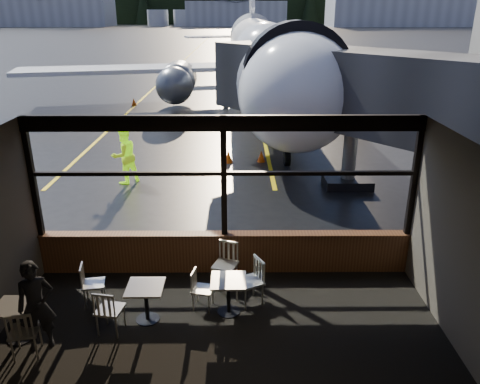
{
  "coord_description": "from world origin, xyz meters",
  "views": [
    {
      "loc": [
        0.28,
        -9.1,
        5.41
      ],
      "look_at": [
        0.34,
        1.0,
        1.5
      ],
      "focal_mm": 35.0,
      "sensor_mm": 36.0,
      "label": 1
    }
  ],
  "objects_px": {
    "jet_bridge": "(343,113)",
    "chair_mid_s": "(110,310)",
    "passenger": "(36,306)",
    "cone_nose": "(261,156)",
    "airliner": "(265,10)",
    "ground_crew": "(124,156)",
    "chair_near_n": "(225,266)",
    "cone_extra": "(228,157)",
    "cafe_table_near": "(229,296)",
    "chair_near_w": "(203,290)",
    "cafe_table_mid": "(146,303)",
    "chair_near_e": "(250,282)",
    "cafe_table_left": "(17,323)",
    "chair_mid_w": "(94,284)",
    "cone_wing": "(134,102)",
    "chair_left_s": "(25,331)"
  },
  "relations": [
    {
      "from": "cafe_table_near",
      "to": "chair_near_w",
      "type": "bearing_deg",
      "value": 162.32
    },
    {
      "from": "cafe_table_left",
      "to": "airliner",
      "type": "bearing_deg",
      "value": 76.07
    },
    {
      "from": "cafe_table_near",
      "to": "cafe_table_left",
      "type": "relative_size",
      "value": 1.04
    },
    {
      "from": "chair_near_w",
      "to": "cone_wing",
      "type": "height_order",
      "value": "chair_near_w"
    },
    {
      "from": "cafe_table_near",
      "to": "passenger",
      "type": "distance_m",
      "value": 3.36
    },
    {
      "from": "cafe_table_mid",
      "to": "chair_near_e",
      "type": "distance_m",
      "value": 2.0
    },
    {
      "from": "chair_near_e",
      "to": "chair_mid_w",
      "type": "height_order",
      "value": "chair_near_e"
    },
    {
      "from": "chair_near_w",
      "to": "cafe_table_mid",
      "type": "bearing_deg",
      "value": -57.37
    },
    {
      "from": "jet_bridge",
      "to": "cafe_table_left",
      "type": "distance_m",
      "value": 10.8
    },
    {
      "from": "chair_mid_s",
      "to": "cone_wing",
      "type": "bearing_deg",
      "value": 111.09
    },
    {
      "from": "cone_extra",
      "to": "chair_mid_s",
      "type": "bearing_deg",
      "value": -100.84
    },
    {
      "from": "chair_near_n",
      "to": "passenger",
      "type": "xyz_separation_m",
      "value": [
        -3.11,
        -1.89,
        0.34
      ]
    },
    {
      "from": "jet_bridge",
      "to": "ground_crew",
      "type": "relative_size",
      "value": 5.9
    },
    {
      "from": "jet_bridge",
      "to": "ground_crew",
      "type": "bearing_deg",
      "value": 177.45
    },
    {
      "from": "chair_near_n",
      "to": "chair_mid_s",
      "type": "height_order",
      "value": "chair_near_n"
    },
    {
      "from": "chair_near_w",
      "to": "chair_mid_s",
      "type": "bearing_deg",
      "value": -54.22
    },
    {
      "from": "chair_left_s",
      "to": "cone_wing",
      "type": "distance_m",
      "value": 22.57
    },
    {
      "from": "ground_crew",
      "to": "cone_nose",
      "type": "distance_m",
      "value": 5.26
    },
    {
      "from": "ground_crew",
      "to": "cone_nose",
      "type": "height_order",
      "value": "ground_crew"
    },
    {
      "from": "ground_crew",
      "to": "cone_nose",
      "type": "xyz_separation_m",
      "value": [
        4.68,
        2.3,
        -0.73
      ]
    },
    {
      "from": "chair_near_e",
      "to": "cone_extra",
      "type": "xyz_separation_m",
      "value": [
        -0.57,
        9.23,
        -0.25
      ]
    },
    {
      "from": "chair_mid_w",
      "to": "chair_mid_s",
      "type": "bearing_deg",
      "value": 21.4
    },
    {
      "from": "cafe_table_left",
      "to": "passenger",
      "type": "distance_m",
      "value": 0.69
    },
    {
      "from": "jet_bridge",
      "to": "cone_nose",
      "type": "bearing_deg",
      "value": 132.56
    },
    {
      "from": "chair_mid_w",
      "to": "ground_crew",
      "type": "relative_size",
      "value": 0.46
    },
    {
      "from": "chair_mid_w",
      "to": "ground_crew",
      "type": "xyz_separation_m",
      "value": [
        -0.94,
        7.04,
        0.51
      ]
    },
    {
      "from": "cone_extra",
      "to": "chair_left_s",
      "type": "bearing_deg",
      "value": -106.64
    },
    {
      "from": "jet_bridge",
      "to": "chair_mid_s",
      "type": "distance_m",
      "value": 9.64
    },
    {
      "from": "chair_near_e",
      "to": "cone_nose",
      "type": "xyz_separation_m",
      "value": [
        0.69,
        9.36,
        -0.27
      ]
    },
    {
      "from": "passenger",
      "to": "cone_nose",
      "type": "relative_size",
      "value": 3.79
    },
    {
      "from": "chair_mid_s",
      "to": "passenger",
      "type": "relative_size",
      "value": 0.56
    },
    {
      "from": "chair_near_w",
      "to": "chair_near_n",
      "type": "bearing_deg",
      "value": 163.66
    },
    {
      "from": "airliner",
      "to": "ground_crew",
      "type": "height_order",
      "value": "airliner"
    },
    {
      "from": "airliner",
      "to": "cafe_table_mid",
      "type": "xyz_separation_m",
      "value": [
        -3.31,
        -21.5,
        -5.11
      ]
    },
    {
      "from": "ground_crew",
      "to": "cone_extra",
      "type": "height_order",
      "value": "ground_crew"
    },
    {
      "from": "cafe_table_near",
      "to": "chair_near_w",
      "type": "relative_size",
      "value": 0.9
    },
    {
      "from": "jet_bridge",
      "to": "cone_extra",
      "type": "xyz_separation_m",
      "value": [
        -3.66,
        2.49,
        -2.2
      ]
    },
    {
      "from": "chair_near_e",
      "to": "cone_nose",
      "type": "bearing_deg",
      "value": -30.72
    },
    {
      "from": "jet_bridge",
      "to": "cafe_table_near",
      "type": "height_order",
      "value": "jet_bridge"
    },
    {
      "from": "chair_near_w",
      "to": "cone_extra",
      "type": "xyz_separation_m",
      "value": [
        0.33,
        9.38,
        -0.17
      ]
    },
    {
      "from": "cafe_table_mid",
      "to": "cafe_table_left",
      "type": "bearing_deg",
      "value": -166.0
    },
    {
      "from": "jet_bridge",
      "to": "chair_near_e",
      "type": "relative_size",
      "value": 11.55
    },
    {
      "from": "chair_near_w",
      "to": "cone_nose",
      "type": "relative_size",
      "value": 1.88
    },
    {
      "from": "cafe_table_near",
      "to": "chair_near_e",
      "type": "bearing_deg",
      "value": 36.69
    },
    {
      "from": "cafe_table_left",
      "to": "cone_wing",
      "type": "xyz_separation_m",
      "value": [
        -2.5,
        22.0,
        -0.13
      ]
    },
    {
      "from": "chair_mid_s",
      "to": "cafe_table_mid",
      "type": "bearing_deg",
      "value": 39.73
    },
    {
      "from": "cafe_table_left",
      "to": "cone_wing",
      "type": "relative_size",
      "value": 1.61
    },
    {
      "from": "cone_extra",
      "to": "cafe_table_mid",
      "type": "bearing_deg",
      "value": -97.87
    },
    {
      "from": "passenger",
      "to": "cone_nose",
      "type": "xyz_separation_m",
      "value": [
        4.29,
        10.6,
        -0.6
      ]
    },
    {
      "from": "chair_mid_w",
      "to": "cone_extra",
      "type": "bearing_deg",
      "value": 154.57
    }
  ]
}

